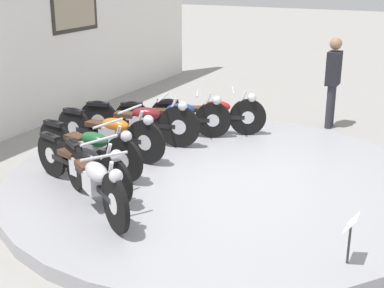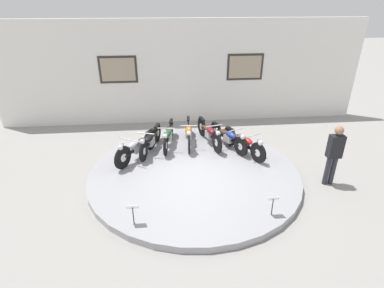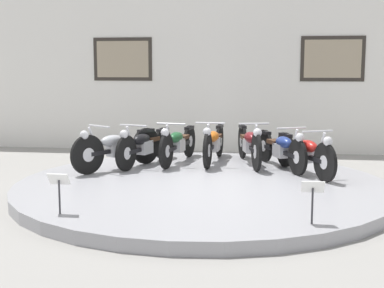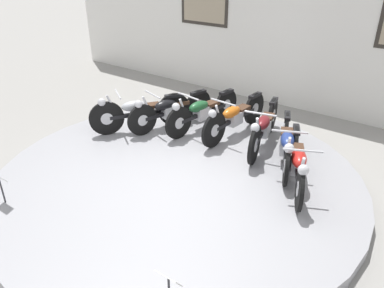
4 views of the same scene
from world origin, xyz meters
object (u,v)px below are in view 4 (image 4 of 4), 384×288
(motorcycle_green, at_px, (202,110))
(motorcycle_black, at_px, (170,109))
(motorcycle_silver, at_px, (139,111))
(motorcycle_orange, at_px, (234,116))
(motorcycle_blue, at_px, (287,143))
(motorcycle_red, at_px, (298,162))
(info_placard_front_centre, at_px, (169,283))
(motorcycle_maroon, at_px, (264,127))

(motorcycle_green, bearing_deg, motorcycle_black, -151.08)
(motorcycle_silver, xyz_separation_m, motorcycle_orange, (1.63, 0.89, -0.01))
(motorcycle_green, bearing_deg, motorcycle_blue, -9.31)
(motorcycle_blue, xyz_separation_m, motorcycle_red, (0.38, -0.47, 0.01))
(motorcycle_blue, height_order, info_placard_front_centre, motorcycle_blue)
(motorcycle_black, distance_m, motorcycle_green, 0.65)
(motorcycle_silver, xyz_separation_m, motorcycle_black, (0.39, 0.46, -0.02))
(motorcycle_blue, relative_size, motorcycle_red, 1.00)
(motorcycle_blue, xyz_separation_m, info_placard_front_centre, (0.27, -3.39, -0.01))
(motorcycle_maroon, distance_m, motorcycle_blue, 0.65)
(motorcycle_red, bearing_deg, motorcycle_black, 170.67)
(info_placard_front_centre, bearing_deg, motorcycle_orange, 111.75)
(motorcycle_green, xyz_separation_m, motorcycle_maroon, (1.34, 0.00, 0.02))
(motorcycle_black, distance_m, motorcycle_red, 2.90)
(motorcycle_green, relative_size, motorcycle_maroon, 0.99)
(motorcycle_orange, bearing_deg, motorcycle_black, -160.97)
(motorcycle_silver, relative_size, motorcycle_green, 0.87)
(motorcycle_silver, xyz_separation_m, motorcycle_green, (0.96, 0.78, -0.02))
(motorcycle_maroon, distance_m, info_placard_front_centre, 3.80)
(motorcycle_black, relative_size, info_placard_front_centre, 3.71)
(motorcycle_orange, bearing_deg, motorcycle_red, -28.83)
(motorcycle_green, bearing_deg, motorcycle_red, -18.88)
(motorcycle_blue, height_order, motorcycle_red, motorcycle_red)
(motorcycle_green, xyz_separation_m, motorcycle_red, (2.29, -0.78, -0.00))
(motorcycle_green, distance_m, motorcycle_orange, 0.68)
(motorcycle_green, height_order, motorcycle_red, motorcycle_green)
(motorcycle_maroon, bearing_deg, motorcycle_blue, -28.95)
(motorcycle_silver, distance_m, motorcycle_orange, 1.85)
(motorcycle_orange, bearing_deg, info_placard_front_centre, -68.25)
(motorcycle_black, distance_m, info_placard_front_centre, 4.37)
(motorcycle_green, distance_m, motorcycle_red, 2.42)
(motorcycle_black, height_order, motorcycle_blue, motorcycle_black)
(motorcycle_black, xyz_separation_m, motorcycle_green, (0.57, 0.31, 0.01))
(motorcycle_red, distance_m, info_placard_front_centre, 2.92)
(motorcycle_black, bearing_deg, motorcycle_orange, 19.03)
(motorcycle_silver, height_order, motorcycle_orange, motorcycle_silver)
(motorcycle_orange, distance_m, motorcycle_red, 1.86)
(motorcycle_silver, distance_m, motorcycle_blue, 2.91)
(motorcycle_silver, relative_size, info_placard_front_centre, 3.35)
(motorcycle_green, height_order, motorcycle_blue, motorcycle_green)
(motorcycle_black, bearing_deg, motorcycle_silver, -130.07)
(motorcycle_silver, bearing_deg, info_placard_front_centre, -42.87)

